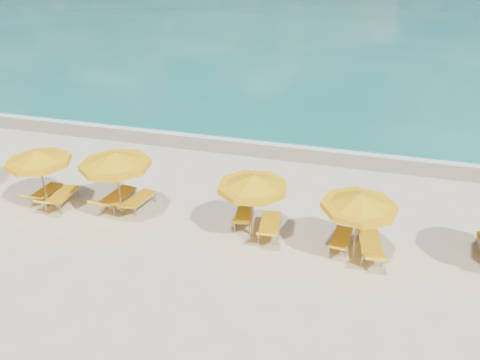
# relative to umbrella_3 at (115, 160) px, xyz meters

# --- Properties ---
(ground_plane) EXTENTS (120.00, 120.00, 0.00)m
(ground_plane) POSITION_rel_umbrella_3_xyz_m (3.92, -0.07, -2.08)
(ground_plane) COLOR beige
(ocean) EXTENTS (120.00, 80.00, 0.30)m
(ocean) POSITION_rel_umbrella_3_xyz_m (3.92, 47.93, -2.08)
(ocean) COLOR #147365
(ocean) RESTS_ON ground
(wet_sand_band) EXTENTS (120.00, 2.60, 0.01)m
(wet_sand_band) POSITION_rel_umbrella_3_xyz_m (3.92, 7.33, -2.08)
(wet_sand_band) COLOR tan
(wet_sand_band) RESTS_ON ground
(foam_line) EXTENTS (120.00, 1.20, 0.03)m
(foam_line) POSITION_rel_umbrella_3_xyz_m (3.92, 8.13, -2.08)
(foam_line) COLOR white
(foam_line) RESTS_ON ground
(whitecap_near) EXTENTS (14.00, 0.36, 0.05)m
(whitecap_near) POSITION_rel_umbrella_3_xyz_m (-2.08, 16.93, -2.08)
(whitecap_near) COLOR white
(whitecap_near) RESTS_ON ground
(whitecap_far) EXTENTS (18.00, 0.30, 0.05)m
(whitecap_far) POSITION_rel_umbrella_3_xyz_m (11.92, 23.93, -2.08)
(whitecap_far) COLOR white
(whitecap_far) RESTS_ON ground
(umbrella_2) EXTENTS (2.29, 2.29, 2.26)m
(umbrella_2) POSITION_rel_umbrella_3_xyz_m (-2.85, -0.24, -0.15)
(umbrella_2) COLOR tan
(umbrella_2) RESTS_ON ground
(umbrella_3) EXTENTS (2.95, 2.95, 2.44)m
(umbrella_3) POSITION_rel_umbrella_3_xyz_m (0.00, 0.00, 0.00)
(umbrella_3) COLOR tan
(umbrella_3) RESTS_ON ground
(umbrella_4) EXTENTS (2.74, 2.74, 2.26)m
(umbrella_4) POSITION_rel_umbrella_3_xyz_m (4.75, -0.05, -0.16)
(umbrella_4) COLOR tan
(umbrella_4) RESTS_ON ground
(umbrella_5) EXTENTS (2.53, 2.53, 2.24)m
(umbrella_5) POSITION_rel_umbrella_3_xyz_m (7.99, -0.34, -0.17)
(umbrella_5) COLOR tan
(umbrella_5) RESTS_ON ground
(lounger_2_left) EXTENTS (0.61, 1.69, 0.69)m
(lounger_2_left) POSITION_rel_umbrella_3_xyz_m (-3.21, 0.19, -1.88)
(lounger_2_left) COLOR #A5A8AD
(lounger_2_left) RESTS_ON ground
(lounger_2_right) EXTENTS (0.74, 1.95, 0.78)m
(lounger_2_right) POSITION_rel_umbrella_3_xyz_m (-2.40, -0.00, -1.85)
(lounger_2_right) COLOR #A5A8AD
(lounger_2_right) RESTS_ON ground
(lounger_3_left) EXTENTS (0.91, 2.05, 0.78)m
(lounger_3_left) POSITION_rel_umbrella_3_xyz_m (-0.42, 0.48, -1.85)
(lounger_3_left) COLOR #A5A8AD
(lounger_3_left) RESTS_ON ground
(lounger_3_right) EXTENTS (0.89, 1.88, 0.69)m
(lounger_3_right) POSITION_rel_umbrella_3_xyz_m (0.39, 0.56, -1.87)
(lounger_3_right) COLOR #A5A8AD
(lounger_3_right) RESTS_ON ground
(lounger_4_left) EXTENTS (0.80, 1.72, 0.77)m
(lounger_4_left) POSITION_rel_umbrella_3_xyz_m (4.31, 0.55, -1.88)
(lounger_4_left) COLOR #A5A8AD
(lounger_4_left) RESTS_ON ground
(lounger_4_right) EXTENTS (0.85, 2.01, 0.80)m
(lounger_4_right) POSITION_rel_umbrella_3_xyz_m (5.30, 0.15, -1.85)
(lounger_4_right) COLOR #A5A8AD
(lounger_4_right) RESTS_ON ground
(lounger_5_left) EXTENTS (0.68, 1.70, 0.64)m
(lounger_5_left) POSITION_rel_umbrella_3_xyz_m (7.59, 0.09, -1.89)
(lounger_5_left) COLOR #A5A8AD
(lounger_5_left) RESTS_ON ground
(lounger_5_right) EXTENTS (0.94, 2.09, 0.76)m
(lounger_5_right) POSITION_rel_umbrella_3_xyz_m (8.47, -0.09, -1.85)
(lounger_5_right) COLOR #A5A8AD
(lounger_5_right) RESTS_ON ground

